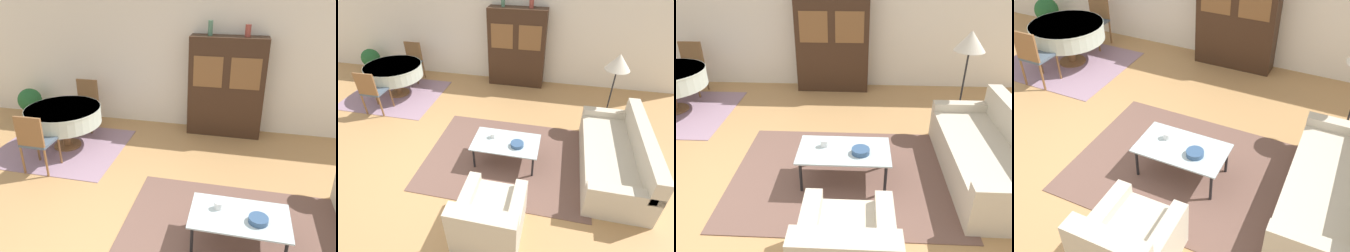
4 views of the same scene
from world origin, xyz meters
The scene contains 10 objects.
ground_plane centered at (0.00, 0.00, 0.00)m, with size 14.00×14.00×0.00m, color tan.
wall_back centered at (0.00, 3.63, 1.35)m, with size 10.00×0.06×2.70m.
area_rug centered at (1.25, 0.44, 0.01)m, with size 2.80×2.14×0.01m.
couch centered at (3.02, 0.53, 0.30)m, with size 0.94×2.09×0.83m.
coffee_table centered at (1.24, 0.36, 0.39)m, with size 1.10×0.64×0.42m.
display_cabinet centered at (0.87, 3.38, 0.94)m, with size 1.39×0.41×1.88m.
dining_chair_far centered at (-1.86, 3.04, 0.56)m, with size 0.44×0.44×0.97m.
floor_lamp centered at (2.98, 1.82, 1.33)m, with size 0.44×0.44×1.53m.
cup centered at (1.00, 0.44, 0.47)m, with size 0.10×0.10×0.09m.
bowl centered at (1.44, 0.30, 0.46)m, with size 0.21×0.21×0.06m.
Camera 3 is at (1.41, -2.92, 2.53)m, focal length 35.00 mm.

